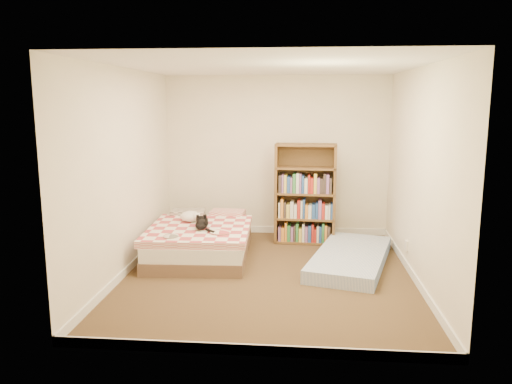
# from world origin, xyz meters

# --- Properties ---
(room) EXTENTS (3.51, 4.01, 2.51)m
(room) POSITION_xyz_m (0.00, 0.00, 1.20)
(room) COLOR #432F1C
(room) RESTS_ON ground
(bed) EXTENTS (1.40, 1.88, 0.49)m
(bed) POSITION_xyz_m (-0.97, 0.73, 0.22)
(bed) COLOR brown
(bed) RESTS_ON room
(bookshelf) EXTENTS (0.91, 0.34, 1.49)m
(bookshelf) POSITION_xyz_m (0.45, 1.49, 0.55)
(bookshelf) COLOR #56351D
(bookshelf) RESTS_ON room
(floor_mattress) EXTENTS (1.30, 2.03, 0.17)m
(floor_mattress) POSITION_xyz_m (1.05, 0.49, 0.08)
(floor_mattress) COLOR #6F8AB9
(floor_mattress) RESTS_ON room
(black_cat) EXTENTS (0.26, 0.62, 0.14)m
(black_cat) POSITION_xyz_m (-0.91, 0.52, 0.50)
(black_cat) COLOR black
(black_cat) RESTS_ON bed
(white_dog) EXTENTS (0.32, 0.34, 0.15)m
(white_dog) POSITION_xyz_m (-1.15, 0.86, 0.51)
(white_dog) COLOR white
(white_dog) RESTS_ON bed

